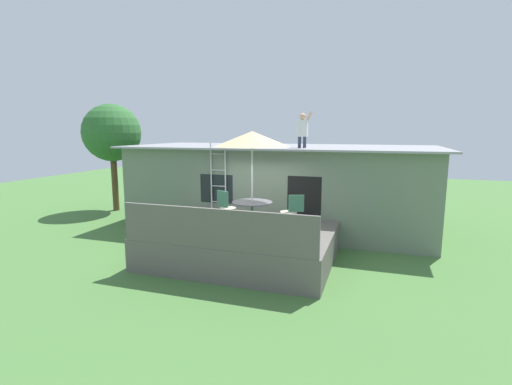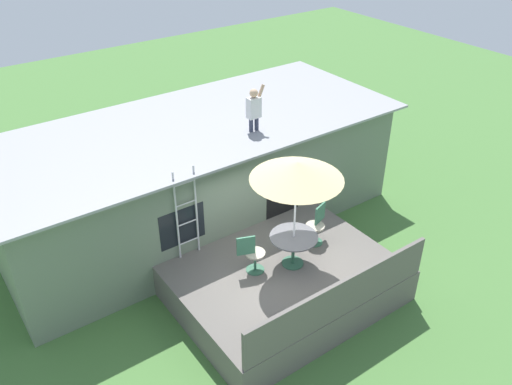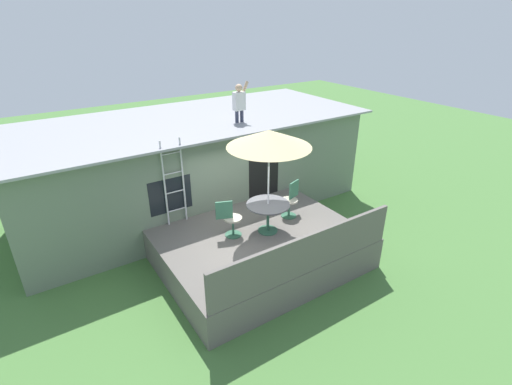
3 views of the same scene
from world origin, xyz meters
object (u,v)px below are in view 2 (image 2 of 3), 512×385
object	(u,v)px
step_ladder	(187,213)
patio_chair_right	(317,225)
patio_chair_left	(252,254)
patio_umbrella	(297,171)
patio_table	(294,242)
person_figure	(254,107)

from	to	relation	value
step_ladder	patio_chair_right	distance (m)	2.99
patio_chair_left	patio_umbrella	bearing A→B (deg)	0.00
patio_table	patio_chair_left	size ratio (longest dim) A/B	1.13
patio_chair_left	patio_chair_right	distance (m)	1.82
patio_chair_right	patio_chair_left	bearing A→B (deg)	-19.01
patio_chair_left	patio_table	bearing A→B (deg)	0.00
step_ladder	person_figure	bearing A→B (deg)	20.70
patio_umbrella	person_figure	bearing A→B (deg)	73.11
patio_chair_right	step_ladder	bearing A→B (deg)	-45.38
patio_table	patio_umbrella	xyz separation A→B (m)	(-0.00, 0.00, 1.76)
step_ladder	patio_chair_left	xyz separation A→B (m)	(0.80, -1.29, -0.64)
patio_umbrella	patio_chair_right	distance (m)	2.14
patio_table	step_ladder	distance (m)	2.38
patio_table	patio_chair_right	distance (m)	1.02
patio_chair_left	person_figure	bearing A→B (deg)	74.18
patio_chair_right	patio_table	bearing A→B (deg)	-0.00
patio_chair_left	patio_chair_right	bearing A→B (deg)	20.89
patio_umbrella	person_figure	xyz separation A→B (m)	(0.77, 2.54, 0.29)
patio_umbrella	person_figure	world-z (taller)	person_figure
patio_umbrella	patio_chair_left	bearing A→B (deg)	159.36
step_ladder	patio_chair_right	world-z (taller)	step_ladder
patio_umbrella	step_ladder	distance (m)	2.64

